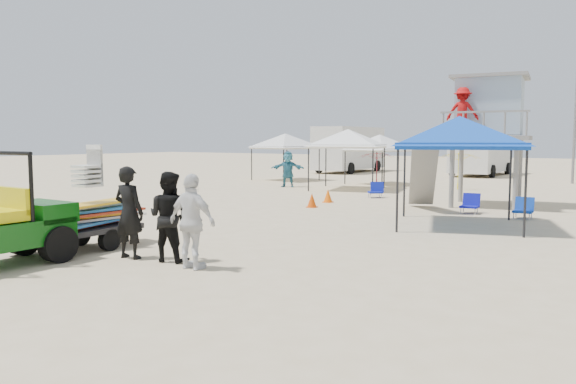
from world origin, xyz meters
The scene contains 21 objects.
ground centered at (0.00, 0.00, 0.00)m, with size 140.00×140.00×0.00m, color beige.
surf_trailer centered at (-3.46, 1.26, 0.81)m, with size 1.24×2.25×1.99m.
man_left centered at (-1.94, 0.96, 0.92)m, with size 0.67×0.44×1.85m, color black.
man_mid centered at (-1.09, 1.21, 0.88)m, with size 0.85×0.67×1.76m, color black.
man_right centered at (-0.24, 0.96, 0.88)m, with size 1.03×0.43×1.76m, color silver.
lifeguard_tower centered at (1.64, 14.08, 3.35)m, with size 3.17×3.17×4.50m.
canopy_blue centered at (2.24, 8.80, 2.86)m, with size 4.05×4.05×3.40m.
canopy_white_a centered at (-5.46, 17.16, 2.70)m, with size 3.79×3.79×3.25m.
canopy_white_b centered at (-11.31, 20.61, 2.56)m, with size 3.58×3.58×3.11m.
canopy_white_c centered at (-5.50, 20.85, 2.48)m, with size 3.36×3.36×3.03m.
umbrella_a centered at (-5.77, 21.09, 0.87)m, with size 1.90×1.93×1.74m, color red.
umbrella_b centered at (-1.03, 19.94, 0.91)m, with size 1.98×2.02×1.81m, color yellow.
cone_near centered at (-3.24, 10.19, 0.25)m, with size 0.34×0.34×0.50m, color #DA4706.
cone_far centered at (-3.54, 11.86, 0.25)m, with size 0.34×0.34×0.50m, color #FF6108.
beach_chair_a centered at (-2.77, 14.52, 0.31)m, with size 0.73×0.83×0.64m.
beach_chair_b centered at (1.81, 11.68, 0.31)m, with size 0.58×0.62×0.64m.
beach_chair_c centered at (3.49, 11.33, 0.31)m, with size 0.55×0.59×0.64m.
rv_far_left centered at (-12.00, 29.99, 1.80)m, with size 2.64×6.80×3.25m.
rv_mid_left centered at (-3.00, 31.49, 1.80)m, with size 2.65×6.50×3.25m.
light_pole_left centered at (3.00, 27.00, 4.00)m, with size 0.14×0.14×8.00m, color slate.
distant_beachgoers centered at (-0.72, 17.26, 0.88)m, with size 21.96×17.18×1.79m.
Camera 1 is at (6.79, -6.53, 2.37)m, focal length 35.00 mm.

